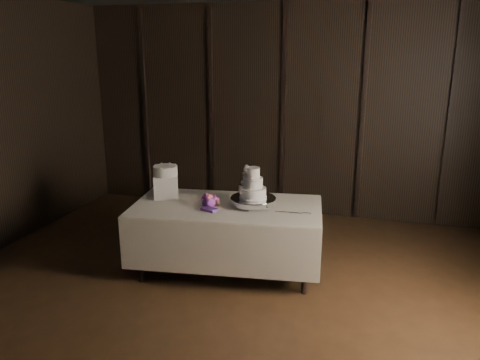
# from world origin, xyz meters

# --- Properties ---
(room) EXTENTS (6.08, 7.08, 3.08)m
(room) POSITION_xyz_m (0.00, 0.00, 1.50)
(room) COLOR black
(room) RESTS_ON ground
(display_table) EXTENTS (2.11, 1.30, 0.76)m
(display_table) POSITION_xyz_m (-0.16, 1.35, 0.42)
(display_table) COLOR beige
(display_table) RESTS_ON ground
(cake_stand) EXTENTS (0.54, 0.54, 0.09)m
(cake_stand) POSITION_xyz_m (0.11, 1.41, 0.81)
(cake_stand) COLOR silver
(cake_stand) RESTS_ON display_table
(wedding_cake) EXTENTS (0.30, 0.27, 0.33)m
(wedding_cake) POSITION_xyz_m (0.09, 1.40, 0.98)
(wedding_cake) COLOR white
(wedding_cake) RESTS_ON cake_stand
(bouquet) EXTENTS (0.38, 0.44, 0.18)m
(bouquet) POSITION_xyz_m (-0.33, 1.25, 0.82)
(bouquet) COLOR #C44D5F
(bouquet) RESTS_ON display_table
(box_pedestal) EXTENTS (0.34, 0.34, 0.25)m
(box_pedestal) POSITION_xyz_m (-0.90, 1.43, 0.89)
(box_pedestal) COLOR white
(box_pedestal) RESTS_ON display_table
(small_cake) EXTENTS (0.28, 0.28, 0.11)m
(small_cake) POSITION_xyz_m (-0.90, 1.43, 1.06)
(small_cake) COLOR white
(small_cake) RESTS_ON box_pedestal
(cake_knife) EXTENTS (0.37, 0.04, 0.01)m
(cake_knife) POSITION_xyz_m (0.51, 1.29, 0.77)
(cake_knife) COLOR silver
(cake_knife) RESTS_ON display_table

